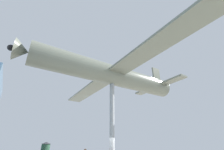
# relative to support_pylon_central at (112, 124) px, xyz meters

# --- Properties ---
(support_pylon_central) EXTENTS (0.41, 0.41, 7.11)m
(support_pylon_central) POSITION_rel_support_pylon_central_xyz_m (0.00, 0.00, 0.00)
(support_pylon_central) COLOR #999EA3
(support_pylon_central) RESTS_ON ground_plane
(suspended_airplane) EXTENTS (21.65, 15.74, 3.45)m
(suspended_airplane) POSITION_rel_support_pylon_central_xyz_m (0.00, 0.14, 4.53)
(suspended_airplane) COLOR slate
(suspended_airplane) RESTS_ON support_pylon_central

